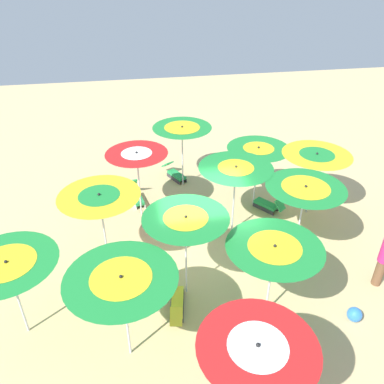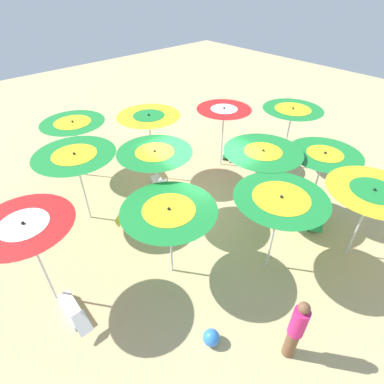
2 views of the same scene
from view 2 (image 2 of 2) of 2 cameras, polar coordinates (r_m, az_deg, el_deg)
ground at (r=9.89m, az=1.63°, el=-3.97°), size 37.81×37.81×0.04m
beach_umbrella_0 at (r=11.41m, az=-21.09°, el=11.08°), size 2.14×2.14×2.18m
beach_umbrella_1 at (r=9.05m, az=-20.77°, el=5.51°), size 2.24×2.24×2.34m
beach_umbrella_2 at (r=6.93m, az=-28.37°, el=-6.47°), size 1.96×1.96×2.46m
beach_umbrella_3 at (r=10.49m, az=-7.97°, el=12.98°), size 2.08×2.08×2.49m
beach_umbrella_4 at (r=8.41m, az=-6.87°, el=6.45°), size 2.05×2.05×2.45m
beach_umbrella_5 at (r=6.90m, az=-4.26°, el=-4.22°), size 2.19×2.19×2.14m
beach_umbrella_6 at (r=11.33m, az=5.92°, el=14.30°), size 1.95×1.95×2.35m
beach_umbrella_7 at (r=8.80m, az=12.93°, el=6.45°), size 2.18×2.18×2.35m
beach_umbrella_8 at (r=7.18m, az=15.99°, el=-2.17°), size 2.13×2.13×2.34m
beach_umbrella_9 at (r=11.73m, az=18.06°, el=13.65°), size 2.10×2.10×2.38m
beach_umbrella_10 at (r=9.46m, az=23.22°, el=5.68°), size 2.05×2.05×2.24m
beach_umbrella_11 at (r=8.40m, az=30.44°, el=-0.57°), size 2.17×2.17×2.25m
lounger_0 at (r=10.80m, az=-6.05°, el=1.41°), size 0.77×1.35×0.68m
lounger_1 at (r=7.85m, az=-21.18°, el=-19.84°), size 0.34×1.34×0.57m
lounger_2 at (r=10.02m, az=21.59°, el=-4.83°), size 1.08×0.93×0.57m
lounger_3 at (r=12.82m, az=7.60°, el=7.51°), size 1.29×0.57×0.67m
lounger_4 at (r=13.08m, az=16.87°, el=6.74°), size 1.30×0.87×0.56m
lounger_5 at (r=9.58m, az=-9.91°, el=-4.56°), size 1.33×0.54×0.58m
beachgoer_0 at (r=6.65m, az=18.75°, el=-23.00°), size 0.30×0.30×1.72m
beach_ball at (r=7.11m, az=3.60°, el=-25.38°), size 0.36×0.36×0.36m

